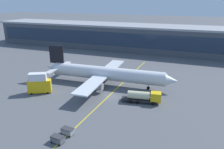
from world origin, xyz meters
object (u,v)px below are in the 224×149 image
(fuel_tanker, at_px, (144,97))
(catering_lift, at_px, (39,83))
(baggage_cart_0, at_px, (58,139))
(main_airliner, at_px, (106,73))
(baggage_cart_1, at_px, (68,131))

(fuel_tanker, relative_size, catering_lift, 1.54)
(baggage_cart_0, bearing_deg, fuel_tanker, 63.96)
(main_airliner, xyz_separation_m, catering_lift, (-16.40, -13.80, -0.85))
(main_airliner, bearing_deg, fuel_tanker, -31.53)
(main_airliner, relative_size, baggage_cart_1, 16.55)
(main_airliner, distance_m, fuel_tanker, 17.63)
(fuel_tanker, relative_size, baggage_cart_0, 3.96)
(catering_lift, relative_size, baggage_cart_0, 2.56)
(catering_lift, bearing_deg, baggage_cart_1, -39.42)
(baggage_cart_0, distance_m, baggage_cart_1, 3.20)
(main_airliner, height_order, fuel_tanker, main_airliner)
(baggage_cart_0, relative_size, baggage_cart_1, 1.00)
(main_airliner, bearing_deg, baggage_cart_1, -83.48)
(baggage_cart_0, xyz_separation_m, baggage_cart_1, (0.33, 3.18, 0.00))
(fuel_tanker, bearing_deg, main_airliner, 148.47)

